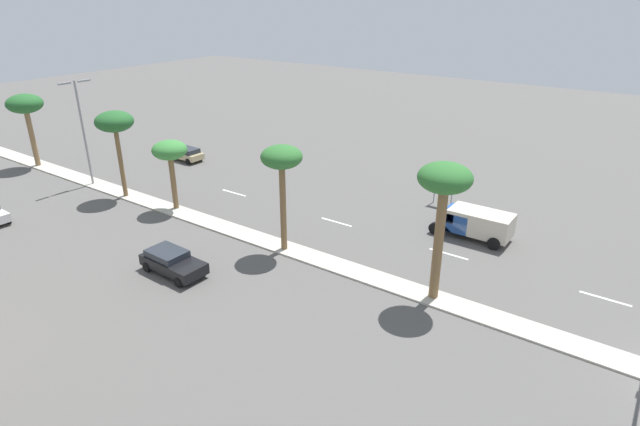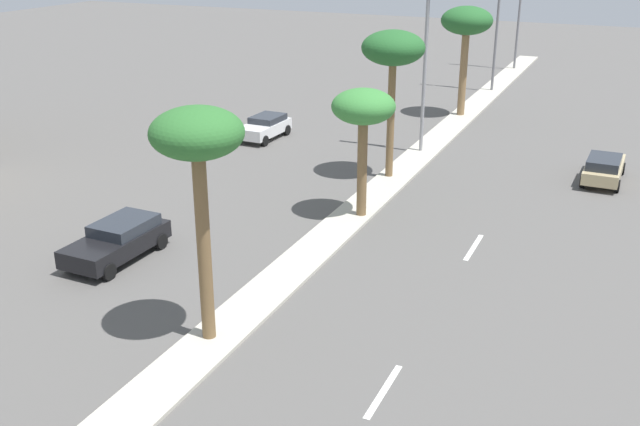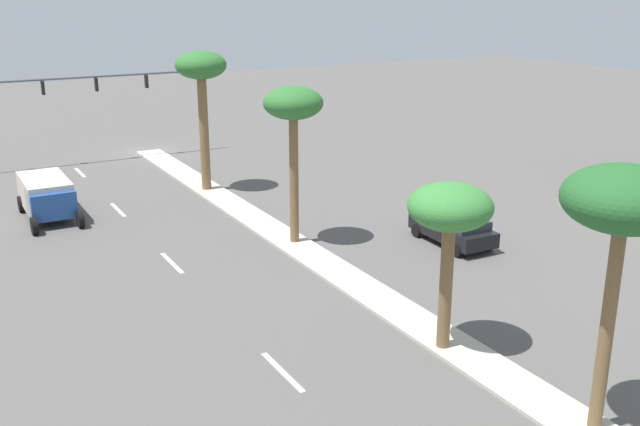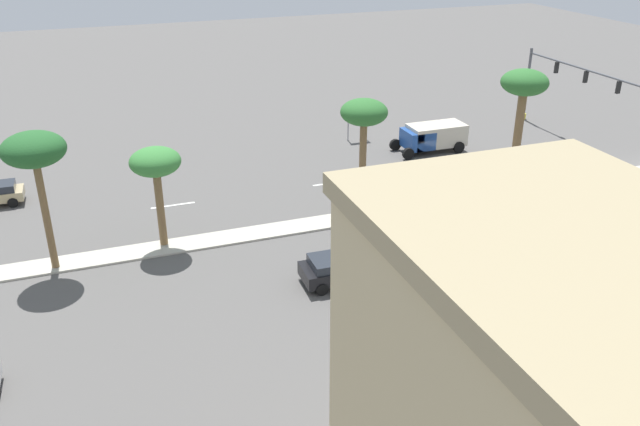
# 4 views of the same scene
# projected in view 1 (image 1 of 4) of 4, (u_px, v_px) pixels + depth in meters

# --- Properties ---
(ground_plane) EXTENTS (160.00, 160.00, 0.00)m
(ground_plane) POSITION_uv_depth(u_px,v_px,m) (199.00, 219.00, 40.75)
(ground_plane) COLOR #565451
(median_curb) EXTENTS (1.80, 82.63, 0.12)m
(median_curb) POSITION_uv_depth(u_px,v_px,m) (127.00, 194.00, 45.57)
(median_curb) COLOR #B7B2A3
(median_curb) RESTS_ON ground
(lane_stripe_left) EXTENTS (0.20, 2.80, 0.01)m
(lane_stripe_left) POSITION_uv_depth(u_px,v_px,m) (605.00, 299.00, 30.26)
(lane_stripe_left) COLOR silver
(lane_stripe_left) RESTS_ON ground
(lane_stripe_near) EXTENTS (0.20, 2.80, 0.01)m
(lane_stripe_near) POSITION_uv_depth(u_px,v_px,m) (449.00, 254.00, 35.38)
(lane_stripe_near) COLOR silver
(lane_stripe_near) RESTS_ON ground
(lane_stripe_far) EXTENTS (0.20, 2.80, 0.01)m
(lane_stripe_far) POSITION_uv_depth(u_px,v_px,m) (336.00, 222.00, 40.26)
(lane_stripe_far) COLOR silver
(lane_stripe_far) RESTS_ON ground
(lane_stripe_right) EXTENTS (0.20, 2.80, 0.01)m
(lane_stripe_right) POSITION_uv_depth(u_px,v_px,m) (234.00, 193.00, 46.05)
(lane_stripe_right) COLOR silver
(lane_stripe_right) RESTS_ON ground
(directional_road_sign) EXTENTS (0.10, 1.72, 3.06)m
(directional_road_sign) POSITION_uv_depth(u_px,v_px,m) (444.00, 179.00, 42.68)
(directional_road_sign) COLOR gray
(directional_road_sign) RESTS_ON ground
(palm_tree_far) EXTENTS (2.97, 2.97, 8.20)m
(palm_tree_far) POSITION_uv_depth(u_px,v_px,m) (444.00, 187.00, 27.57)
(palm_tree_far) COLOR brown
(palm_tree_far) RESTS_ON median_curb
(palm_tree_left) EXTENTS (2.75, 2.75, 7.39)m
(palm_tree_left) POSITION_uv_depth(u_px,v_px,m) (282.00, 161.00, 33.41)
(palm_tree_left) COLOR brown
(palm_tree_left) RESTS_ON median_curb
(palm_tree_rear) EXTENTS (2.76, 2.76, 5.71)m
(palm_tree_rear) POSITION_uv_depth(u_px,v_px,m) (170.00, 152.00, 40.73)
(palm_tree_rear) COLOR brown
(palm_tree_rear) RESTS_ON median_curb
(palm_tree_right) EXTENTS (3.14, 3.14, 7.44)m
(palm_tree_right) POSITION_uv_depth(u_px,v_px,m) (115.00, 123.00, 42.61)
(palm_tree_right) COLOR brown
(palm_tree_right) RESTS_ON median_curb
(palm_tree_inboard) EXTENTS (3.40, 3.40, 7.25)m
(palm_tree_inboard) POSITION_uv_depth(u_px,v_px,m) (25.00, 106.00, 50.57)
(palm_tree_inboard) COLOR olive
(palm_tree_inboard) RESTS_ON median_curb
(street_lamp_leading) EXTENTS (2.90, 0.24, 9.42)m
(street_lamp_leading) POSITION_uv_depth(u_px,v_px,m) (82.00, 125.00, 45.80)
(street_lamp_leading) COLOR gray
(street_lamp_leading) RESTS_ON median_curb
(sedan_tan_center) EXTENTS (1.93, 4.47, 1.39)m
(sedan_tan_center) POSITION_uv_depth(u_px,v_px,m) (185.00, 153.00, 54.62)
(sedan_tan_center) COLOR tan
(sedan_tan_center) RESTS_ON ground
(sedan_black_mid) EXTENTS (2.19, 4.55, 1.46)m
(sedan_black_mid) POSITION_uv_depth(u_px,v_px,m) (172.00, 262.00, 32.78)
(sedan_black_mid) COLOR black
(sedan_black_mid) RESTS_ON ground
(box_truck) EXTENTS (2.51, 5.61, 2.11)m
(box_truck) POSITION_uv_depth(u_px,v_px,m) (474.00, 222.00, 37.38)
(box_truck) COLOR #234C99
(box_truck) RESTS_ON ground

